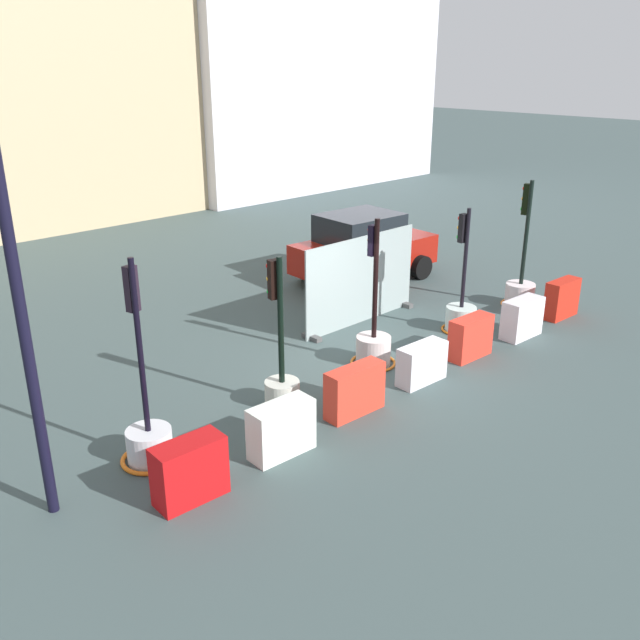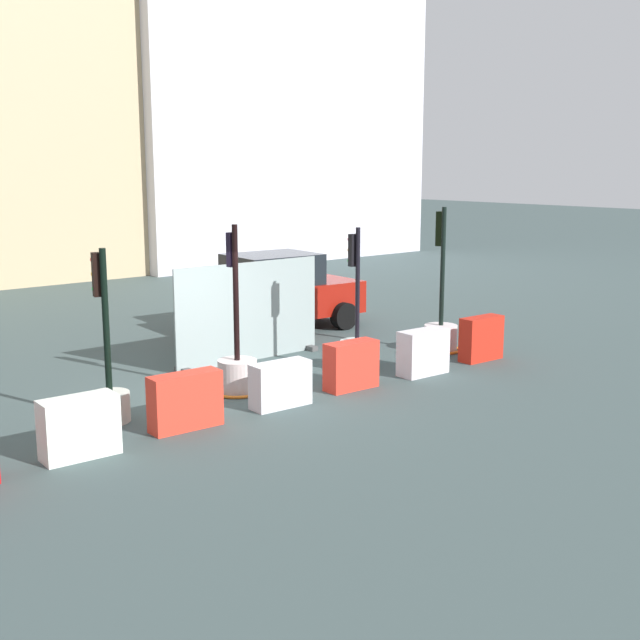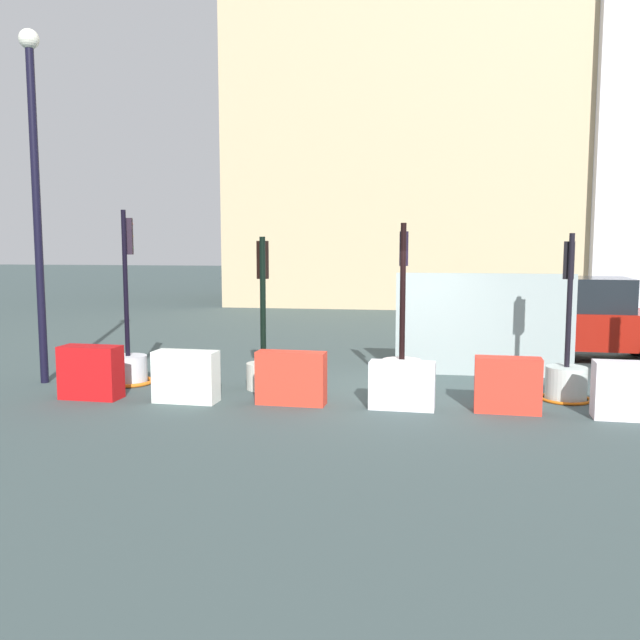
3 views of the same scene
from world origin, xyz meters
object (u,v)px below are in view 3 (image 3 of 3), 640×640
construction_barrier_5 (629,391)px  car_red_compact (587,320)px  street_lamp_post (35,175)px  traffic_light_0 (128,360)px  traffic_light_1 (263,357)px  construction_barrier_1 (186,377)px  construction_barrier_4 (508,385)px  construction_barrier_0 (91,372)px  construction_barrier_2 (291,378)px  construction_barrier_3 (402,385)px  traffic_light_3 (566,374)px  traffic_light_2 (402,368)px

construction_barrier_5 → car_red_compact: (0.50, 5.25, 0.49)m
construction_barrier_5 → street_lamp_post: street_lamp_post is taller
traffic_light_0 → traffic_light_1: size_ratio=1.18×
construction_barrier_1 → construction_barrier_4: bearing=1.4°
construction_barrier_0 → traffic_light_0: bearing=85.6°
traffic_light_0 → traffic_light_1: bearing=-1.0°
traffic_light_1 → construction_barrier_4: 4.31m
construction_barrier_2 → construction_barrier_4: size_ratio=1.12×
construction_barrier_3 → construction_barrier_5: bearing=-1.6°
traffic_light_0 → street_lamp_post: (-1.61, -0.17, 3.42)m
traffic_light_3 → construction_barrier_3: traffic_light_3 is taller
traffic_light_1 → construction_barrier_4: bearing=-14.4°
construction_barrier_5 → street_lamp_post: (-10.15, 1.09, 3.44)m
construction_barrier_0 → construction_barrier_3: (5.25, 0.10, -0.07)m
construction_barrier_0 → construction_barrier_5: (8.64, 0.00, -0.02)m
construction_barrier_1 → street_lamp_post: size_ratio=0.17×
construction_barrier_0 → construction_barrier_3: 5.25m
traffic_light_0 → traffic_light_3: (7.85, -0.12, -0.01)m
construction_barrier_0 → car_red_compact: (9.14, 5.25, 0.47)m
traffic_light_0 → car_red_compact: bearing=23.8°
traffic_light_0 → car_red_compact: traffic_light_0 is taller
construction_barrier_1 → traffic_light_2: bearing=19.8°
construction_barrier_0 → construction_barrier_5: construction_barrier_0 is taller
construction_barrier_1 → traffic_light_0: bearing=141.9°
traffic_light_1 → traffic_light_2: 2.49m
construction_barrier_2 → car_red_compact: car_red_compact is taller
traffic_light_0 → traffic_light_3: size_ratio=1.16×
traffic_light_2 → construction_barrier_0: traffic_light_2 is taller
traffic_light_3 → traffic_light_2: bearing=177.0°
car_red_compact → street_lamp_post: 11.81m
traffic_light_2 → construction_barrier_1: traffic_light_2 is taller
construction_barrier_3 → construction_barrier_5: construction_barrier_5 is taller
traffic_light_0 → construction_barrier_3: 5.28m
construction_barrier_2 → construction_barrier_3: bearing=-0.9°
car_red_compact → street_lamp_post: street_lamp_post is taller
construction_barrier_4 → traffic_light_1: bearing=165.6°
construction_barrier_2 → car_red_compact: bearing=42.0°
construction_barrier_1 → construction_barrier_3: 3.57m
construction_barrier_0 → construction_barrier_1: construction_barrier_0 is taller
street_lamp_post → construction_barrier_2: bearing=-11.0°
construction_barrier_1 → construction_barrier_4: construction_barrier_4 is taller
traffic_light_3 → construction_barrier_0: size_ratio=2.71×
construction_barrier_0 → construction_barrier_4: size_ratio=1.00×
traffic_light_1 → construction_barrier_5: 6.05m
car_red_compact → traffic_light_0: bearing=-156.2°
construction_barrier_2 → street_lamp_post: 6.11m
traffic_light_0 → street_lamp_post: street_lamp_post is taller
construction_barrier_0 → car_red_compact: bearing=29.9°
construction_barrier_0 → car_red_compact: 10.55m
traffic_light_3 → street_lamp_post: size_ratio=0.43×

